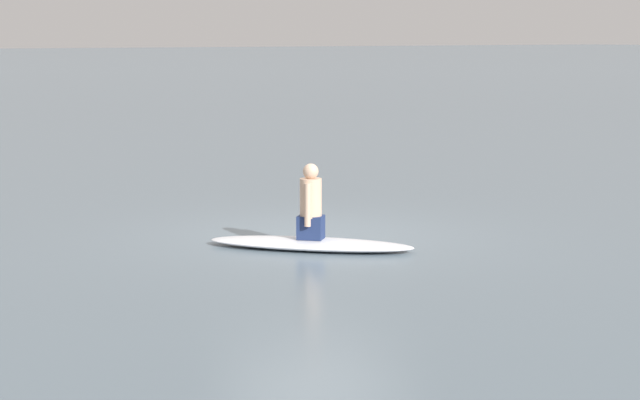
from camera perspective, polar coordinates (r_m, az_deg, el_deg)
ground_plane at (r=16.21m, az=-0.27°, el=-1.83°), size 400.00×400.00×0.00m
surfboard at (r=15.21m, az=-0.47°, el=-2.26°), size 2.54×2.60×0.14m
person_paddler at (r=15.11m, az=-0.48°, el=-0.26°), size 0.44×0.44×1.03m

